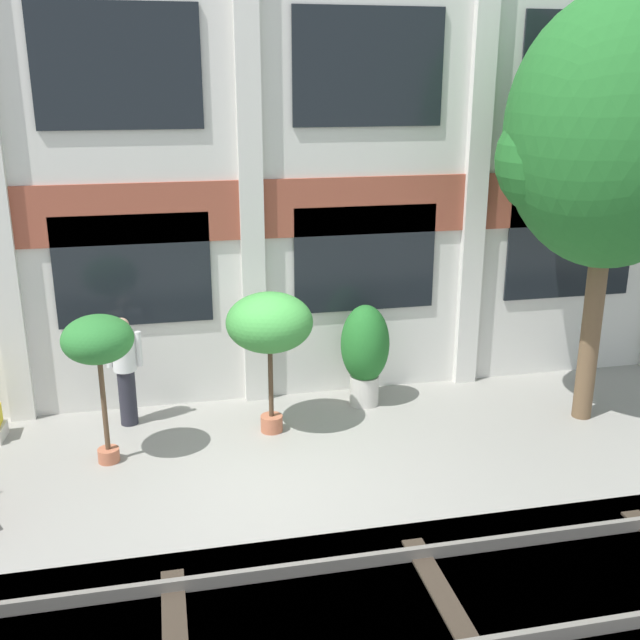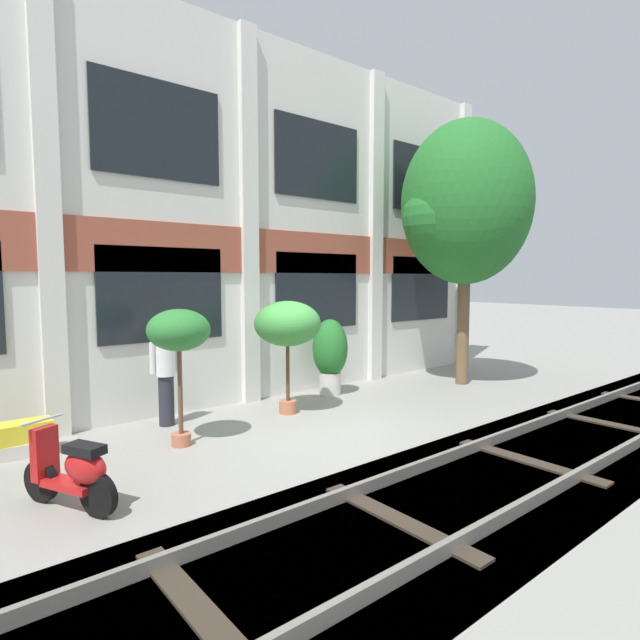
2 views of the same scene
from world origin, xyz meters
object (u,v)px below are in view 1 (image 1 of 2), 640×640
at_px(potted_plant_terracotta_small, 270,325).
at_px(potted_plant_tall_urn, 98,343).
at_px(resident_by_doorway, 125,368).
at_px(broadleaf_tree, 614,139).
at_px(potted_plant_ribbed_drum, 365,347).

distance_m(potted_plant_terracotta_small, potted_plant_tall_urn, 2.36).
bearing_deg(resident_by_doorway, potted_plant_terracotta_small, 76.00).
distance_m(broadleaf_tree, potted_plant_terracotta_small, 5.43).
height_order(broadleaf_tree, potted_plant_ribbed_drum, broadleaf_tree).
bearing_deg(potted_plant_ribbed_drum, potted_plant_terracotta_small, -157.70).
xyz_separation_m(broadleaf_tree, potted_plant_ribbed_drum, (-3.17, 1.17, -3.23)).
relative_size(broadleaf_tree, potted_plant_ribbed_drum, 3.75).
distance_m(broadleaf_tree, potted_plant_tall_urn, 7.51).
bearing_deg(broadleaf_tree, potted_plant_ribbed_drum, 159.79).
xyz_separation_m(potted_plant_ribbed_drum, potted_plant_tall_urn, (-3.92, -1.11, 0.75)).
relative_size(broadleaf_tree, resident_by_doorway, 3.68).
relative_size(potted_plant_tall_urn, resident_by_doorway, 1.24).
bearing_deg(potted_plant_terracotta_small, resident_by_doorway, 161.35).
bearing_deg(broadleaf_tree, potted_plant_tall_urn, 179.55).
relative_size(broadleaf_tree, potted_plant_tall_urn, 2.97).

